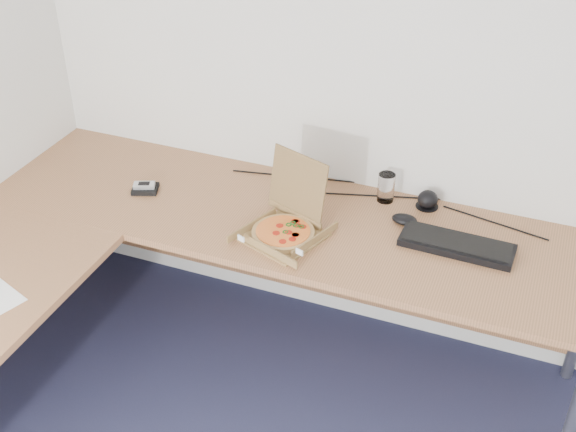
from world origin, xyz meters
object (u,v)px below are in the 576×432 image
at_px(desk, 165,264).
at_px(pizza_box, 285,228).
at_px(wallet, 145,189).
at_px(drinking_glass, 386,187).
at_px(keyboard, 457,245).

relative_size(desk, pizza_box, 7.93).
height_order(desk, wallet, wallet).
xyz_separation_m(drinking_glass, keyboard, (0.34, -0.23, -0.05)).
height_order(drinking_glass, keyboard, drinking_glass).
height_order(pizza_box, drinking_glass, pizza_box).
distance_m(pizza_box, keyboard, 0.66).
xyz_separation_m(desk, drinking_glass, (0.66, 0.69, 0.09)).
bearing_deg(keyboard, wallet, -174.96).
height_order(keyboard, wallet, keyboard).
bearing_deg(wallet, drinking_glass, -2.67).
bearing_deg(keyboard, pizza_box, -164.27).
distance_m(desk, pizza_box, 0.48).
relative_size(pizza_box, wallet, 2.96).
distance_m(pizza_box, wallet, 0.68).
bearing_deg(desk, keyboard, 24.85).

